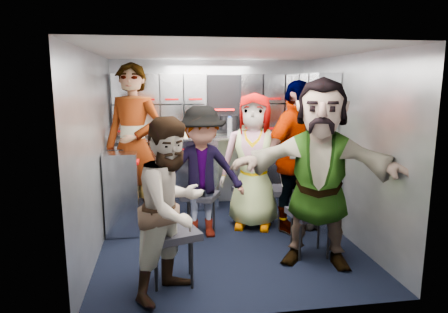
{
  "coord_description": "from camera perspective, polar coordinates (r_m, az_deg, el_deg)",
  "views": [
    {
      "loc": [
        -0.7,
        -4.28,
        1.81
      ],
      "look_at": [
        0.02,
        0.35,
        0.92
      ],
      "focal_mm": 32.0,
      "sensor_mm": 36.0,
      "label": 1
    }
  ],
  "objects": [
    {
      "name": "floor",
      "position": [
        4.7,
        0.43,
        -11.87
      ],
      "size": [
        3.0,
        3.0,
        0.0
      ],
      "primitive_type": "plane",
      "color": "black",
      "rests_on": "ground"
    },
    {
      "name": "wall_back",
      "position": [
        5.87,
        -1.93,
        3.35
      ],
      "size": [
        2.8,
        0.04,
        2.1
      ],
      "primitive_type": "cube",
      "color": "#8F959C",
      "rests_on": "ground"
    },
    {
      "name": "wall_left",
      "position": [
        4.4,
        -17.86,
        0.33
      ],
      "size": [
        0.04,
        3.0,
        2.1
      ],
      "primitive_type": "cube",
      "color": "#8F959C",
      "rests_on": "ground"
    },
    {
      "name": "wall_right",
      "position": [
        4.82,
        17.09,
        1.26
      ],
      "size": [
        0.04,
        3.0,
        2.1
      ],
      "primitive_type": "cube",
      "color": "#8F959C",
      "rests_on": "ground"
    },
    {
      "name": "ceiling",
      "position": [
        4.34,
        0.47,
        14.63
      ],
      "size": [
        2.8,
        3.0,
        0.02
      ],
      "primitive_type": "cube",
      "color": "silver",
      "rests_on": "wall_back"
    },
    {
      "name": "cart_bank_back",
      "position": [
        5.76,
        -1.64,
        -2.4
      ],
      "size": [
        2.68,
        0.38,
        0.99
      ],
      "primitive_type": "cube",
      "color": "gray",
      "rests_on": "ground"
    },
    {
      "name": "cart_bank_left",
      "position": [
        5.03,
        -14.16,
        -4.68
      ],
      "size": [
        0.38,
        0.76,
        0.99
      ],
      "primitive_type": "cube",
      "color": "gray",
      "rests_on": "ground"
    },
    {
      "name": "counter",
      "position": [
        5.67,
        -1.67,
        2.73
      ],
      "size": [
        2.68,
        0.42,
        0.03
      ],
      "primitive_type": "cube",
      "color": "#B8BABF",
      "rests_on": "cart_bank_back"
    },
    {
      "name": "locker_bank_back",
      "position": [
        5.68,
        -1.77,
        7.57
      ],
      "size": [
        2.68,
        0.28,
        0.82
      ],
      "primitive_type": "cube",
      "color": "gray",
      "rests_on": "wall_back"
    },
    {
      "name": "locker_bank_right",
      "position": [
        5.35,
        12.62,
        7.12
      ],
      "size": [
        0.28,
        1.0,
        0.82
      ],
      "primitive_type": "cube",
      "color": "gray",
      "rests_on": "wall_right"
    },
    {
      "name": "right_cabinet",
      "position": [
        5.41,
        12.58,
        -3.47
      ],
      "size": [
        0.28,
        1.2,
        1.0
      ],
      "primitive_type": "cube",
      "color": "gray",
      "rests_on": "ground"
    },
    {
      "name": "coffee_niche",
      "position": [
        5.76,
        -0.06,
        7.42
      ],
      "size": [
        0.46,
        0.16,
        0.84
      ],
      "primitive_type": null,
      "color": "black",
      "rests_on": "wall_back"
    },
    {
      "name": "red_latch_strip",
      "position": [
        5.49,
        -1.4,
        1.05
      ],
      "size": [
        2.6,
        0.02,
        0.03
      ],
      "primitive_type": "cube",
      "color": "#940304",
      "rests_on": "cart_bank_back"
    },
    {
      "name": "jump_seat_near_left",
      "position": [
        3.66,
        -7.32,
        -11.21
      ],
      "size": [
        0.53,
        0.51,
        0.5
      ],
      "rotation": [
        0.0,
        0.0,
        0.31
      ],
      "color": "black",
      "rests_on": "ground"
    },
    {
      "name": "jump_seat_mid_left",
      "position": [
        4.87,
        -3.36,
        -5.89
      ],
      "size": [
        0.52,
        0.51,
        0.47
      ],
      "rotation": [
        0.0,
        0.0,
        -0.44
      ],
      "color": "black",
      "rests_on": "ground"
    },
    {
      "name": "jump_seat_center",
      "position": [
        5.18,
        3.74,
        -5.1
      ],
      "size": [
        0.45,
        0.44,
        0.44
      ],
      "rotation": [
        0.0,
        0.0,
        0.26
      ],
      "color": "black",
      "rests_on": "ground"
    },
    {
      "name": "jump_seat_mid_right",
      "position": [
        5.09,
        9.18,
        -5.05
      ],
      "size": [
        0.46,
        0.44,
        0.49
      ],
      "rotation": [
        0.0,
        0.0,
        -0.13
      ],
      "color": "black",
      "rests_on": "ground"
    },
    {
      "name": "jump_seat_near_right",
      "position": [
        4.29,
        12.26,
        -8.22
      ],
      "size": [
        0.47,
        0.45,
        0.49
      ],
      "rotation": [
        0.0,
        0.0,
        0.15
      ],
      "color": "black",
      "rests_on": "ground"
    },
    {
      "name": "attendant_standing",
      "position": [
        5.02,
        -12.74,
        1.4
      ],
      "size": [
        0.87,
        0.75,
        2.03
      ],
      "primitive_type": "imported",
      "rotation": [
        0.0,
        0.0,
        -0.43
      ],
      "color": "black",
      "rests_on": "ground"
    },
    {
      "name": "attendant_arc_a",
      "position": [
        3.38,
        -7.36,
        -7.31
      ],
      "size": [
        0.93,
        0.94,
        1.53
      ],
      "primitive_type": "imported",
      "rotation": [
        0.0,
        0.0,
        0.83
      ],
      "color": "black",
      "rests_on": "ground"
    },
    {
      "name": "attendant_arc_b",
      "position": [
        4.6,
        -3.19,
        -2.31
      ],
      "size": [
        1.01,
        0.61,
        1.53
      ],
      "primitive_type": "imported",
      "rotation": [
        0.0,
        0.0,
        0.04
      ],
      "color": "black",
      "rests_on": "ground"
    },
    {
      "name": "attendant_arc_c",
      "position": [
        4.91,
        4.26,
        -0.7
      ],
      "size": [
        0.94,
        0.76,
        1.67
      ],
      "primitive_type": "imported",
      "rotation": [
        0.0,
        0.0,
        -0.32
      ],
      "color": "black",
      "rests_on": "ground"
    },
    {
      "name": "attendant_arc_d",
      "position": [
        4.82,
        10.01,
        -0.13
      ],
      "size": [
        1.12,
        1.0,
        1.82
      ],
      "primitive_type": "imported",
      "rotation": [
        0.0,
        0.0,
        0.66
      ],
      "color": "black",
      "rests_on": "ground"
    },
    {
      "name": "attendant_arc_e",
      "position": [
        3.99,
        13.46,
        -2.33
      ],
      "size": [
        1.79,
        1.16,
        1.85
      ],
      "primitive_type": "imported",
      "rotation": [
        0.0,
        0.0,
        -0.39
      ],
      "color": "black",
      "rests_on": "ground"
    },
    {
      "name": "bottle_left",
      "position": [
        5.58,
        -3.15,
        3.97
      ],
      "size": [
        0.07,
        0.07,
        0.23
      ],
      "primitive_type": "cylinder",
      "color": "white",
      "rests_on": "counter"
    },
    {
      "name": "bottle_mid",
      "position": [
        5.63,
        0.82,
        4.21
      ],
      "size": [
        0.07,
        0.07,
        0.27
      ],
      "primitive_type": "cylinder",
      "color": "white",
      "rests_on": "counter"
    },
    {
      "name": "bottle_right",
      "position": [
        5.74,
        5.88,
        4.29
      ],
      "size": [
        0.06,
        0.06,
        0.27
      ],
      "primitive_type": "cylinder",
      "color": "white",
      "rests_on": "counter"
    },
    {
      "name": "cup_left",
      "position": [
        5.56,
        -5.57,
        3.21
      ],
      "size": [
        0.07,
        0.07,
        0.1
      ],
      "primitive_type": "cylinder",
      "color": "tan",
      "rests_on": "counter"
    },
    {
      "name": "cup_right",
      "position": [
        5.69,
        3.92,
        3.47
      ],
      "size": [
        0.08,
        0.08,
        0.11
      ],
      "primitive_type": "cylinder",
      "color": "tan",
      "rests_on": "counter"
    }
  ]
}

